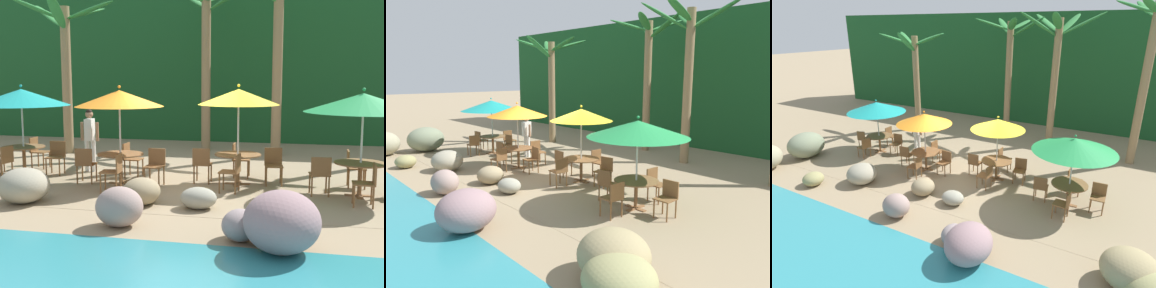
# 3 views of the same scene
# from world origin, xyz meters

# --- Properties ---
(ground_plane) EXTENTS (120.00, 120.00, 0.00)m
(ground_plane) POSITION_xyz_m (0.00, 0.00, 0.00)
(ground_plane) COLOR #937F60
(terrace_deck) EXTENTS (18.00, 5.20, 0.01)m
(terrace_deck) POSITION_xyz_m (0.00, 0.00, 0.00)
(terrace_deck) COLOR #937F60
(terrace_deck) RESTS_ON ground
(foliage_backdrop) EXTENTS (28.00, 2.40, 6.00)m
(foliage_backdrop) POSITION_xyz_m (0.00, 9.00, 3.00)
(foliage_backdrop) COLOR #194C23
(foliage_backdrop) RESTS_ON ground
(rock_seawall) EXTENTS (15.67, 3.79, 1.06)m
(rock_seawall) POSITION_xyz_m (-2.03, -2.92, 0.43)
(rock_seawall) COLOR gray
(rock_seawall) RESTS_ON ground
(umbrella_teal) EXTENTS (2.49, 2.49, 2.36)m
(umbrella_teal) POSITION_xyz_m (-4.44, 0.30, 2.03)
(umbrella_teal) COLOR silver
(umbrella_teal) RESTS_ON ground
(dining_table_teal) EXTENTS (1.10, 1.10, 0.74)m
(dining_table_teal) POSITION_xyz_m (-4.44, 0.30, 0.61)
(dining_table_teal) COLOR brown
(dining_table_teal) RESTS_ON ground
(chair_teal_seaward) EXTENTS (0.47, 0.47, 0.87)m
(chair_teal_seaward) POSITION_xyz_m (-3.61, 0.49, 0.51)
(chair_teal_seaward) COLOR brown
(chair_teal_seaward) RESTS_ON ground
(chair_teal_inland) EXTENTS (0.43, 0.43, 0.87)m
(chair_teal_inland) POSITION_xyz_m (-4.54, 1.15, 0.51)
(chair_teal_inland) COLOR brown
(chair_teal_inland) RESTS_ON ground
(chair_teal_left) EXTENTS (0.46, 0.46, 0.87)m
(chair_teal_left) POSITION_xyz_m (-5.28, 0.13, 0.51)
(chair_teal_left) COLOR brown
(chair_teal_left) RESTS_ON ground
(chair_teal_right) EXTENTS (0.48, 0.47, 0.87)m
(chair_teal_right) POSITION_xyz_m (-4.47, -0.55, 0.51)
(chair_teal_right) COLOR brown
(chair_teal_right) RESTS_ON ground
(umbrella_orange) EXTENTS (2.09, 2.09, 2.36)m
(umbrella_orange) POSITION_xyz_m (-1.52, -0.27, 2.05)
(umbrella_orange) COLOR silver
(umbrella_orange) RESTS_ON ground
(dining_table_orange) EXTENTS (1.10, 1.10, 0.74)m
(dining_table_orange) POSITION_xyz_m (-1.52, -0.27, 0.61)
(dining_table_orange) COLOR brown
(dining_table_orange) RESTS_ON ground
(chair_orange_seaward) EXTENTS (0.44, 0.45, 0.87)m
(chair_orange_seaward) POSITION_xyz_m (-0.66, -0.23, 0.51)
(chair_orange_seaward) COLOR brown
(chair_orange_seaward) RESTS_ON ground
(chair_orange_inland) EXTENTS (0.44, 0.43, 0.87)m
(chair_orange_inland) POSITION_xyz_m (-1.58, 0.58, 0.51)
(chair_orange_inland) COLOR brown
(chair_orange_inland) RESTS_ON ground
(chair_orange_left) EXTENTS (0.45, 0.46, 0.87)m
(chair_orange_left) POSITION_xyz_m (-2.36, -0.43, 0.51)
(chair_orange_left) COLOR brown
(chair_orange_left) RESTS_ON ground
(chair_orange_right) EXTENTS (0.47, 0.46, 0.87)m
(chair_orange_right) POSITION_xyz_m (-1.35, -1.11, 0.51)
(chair_orange_right) COLOR brown
(chair_orange_right) RESTS_ON ground
(umbrella_yellow) EXTENTS (1.91, 1.91, 2.39)m
(umbrella_yellow) POSITION_xyz_m (1.23, 0.28, 2.09)
(umbrella_yellow) COLOR silver
(umbrella_yellow) RESTS_ON ground
(dining_table_yellow) EXTENTS (1.10, 1.10, 0.74)m
(dining_table_yellow) POSITION_xyz_m (1.23, 0.28, 0.61)
(dining_table_yellow) COLOR brown
(dining_table_yellow) RESTS_ON ground
(chair_yellow_seaward) EXTENTS (0.47, 0.48, 0.87)m
(chair_yellow_seaward) POSITION_xyz_m (2.06, 0.47, 0.51)
(chair_yellow_seaward) COLOR brown
(chair_yellow_seaward) RESTS_ON ground
(chair_yellow_inland) EXTENTS (0.43, 0.42, 0.87)m
(chair_yellow_inland) POSITION_xyz_m (1.13, 1.13, 0.51)
(chair_yellow_inland) COLOR brown
(chair_yellow_inland) RESTS_ON ground
(chair_yellow_left) EXTENTS (0.42, 0.43, 0.87)m
(chair_yellow_left) POSITION_xyz_m (0.38, 0.18, 0.51)
(chair_yellow_left) COLOR brown
(chair_yellow_left) RESTS_ON ground
(chair_yellow_right) EXTENTS (0.47, 0.46, 0.87)m
(chair_yellow_right) POSITION_xyz_m (1.24, -0.58, 0.51)
(chair_yellow_right) COLOR brown
(chair_yellow_right) RESTS_ON ground
(umbrella_green) EXTENTS (2.48, 2.48, 2.33)m
(umbrella_green) POSITION_xyz_m (3.93, -0.32, 2.01)
(umbrella_green) COLOR silver
(umbrella_green) RESTS_ON ground
(dining_table_green) EXTENTS (1.10, 1.10, 0.74)m
(dining_table_green) POSITION_xyz_m (3.93, -0.32, 0.61)
(dining_table_green) COLOR brown
(dining_table_green) RESTS_ON ground
(chair_green_seaward) EXTENTS (0.43, 0.44, 0.87)m
(chair_green_seaward) POSITION_xyz_m (4.78, -0.20, 0.51)
(chair_green_seaward) COLOR brown
(chair_green_seaward) RESTS_ON ground
(chair_green_inland) EXTENTS (0.44, 0.43, 0.87)m
(chair_green_inland) POSITION_xyz_m (3.87, 0.53, 0.51)
(chair_green_inland) COLOR brown
(chair_green_inland) RESTS_ON ground
(chair_green_left) EXTENTS (0.46, 0.47, 0.87)m
(chair_green_left) POSITION_xyz_m (3.10, -0.50, 0.51)
(chair_green_left) COLOR brown
(chair_green_left) RESTS_ON ground
(chair_green_right) EXTENTS (0.44, 0.44, 0.87)m
(chair_green_right) POSITION_xyz_m (3.99, -1.17, 0.51)
(chair_green_right) COLOR brown
(chair_green_right) RESTS_ON ground
(palm_tree_nearest) EXTENTS (3.26, 3.26, 5.07)m
(palm_tree_nearest) POSITION_xyz_m (-4.95, 3.85, 3.38)
(palm_tree_nearest) COLOR olive
(palm_tree_nearest) RESTS_ON ground
(palm_tree_second) EXTENTS (3.25, 3.31, 5.74)m
(palm_tree_second) POSITION_xyz_m (-0.57, 5.73, 3.79)
(palm_tree_second) COLOR olive
(palm_tree_second) RESTS_ON ground
(palm_tree_third) EXTENTS (3.35, 3.72, 5.90)m
(palm_tree_third) POSITION_xyz_m (1.89, 4.94, 3.90)
(palm_tree_third) COLOR olive
(palm_tree_third) RESTS_ON ground
(palm_tree_fourth) EXTENTS (2.89, 2.70, 6.26)m
(palm_tree_fourth) POSITION_xyz_m (5.44, 4.29, 4.13)
(palm_tree_fourth) COLOR olive
(palm_tree_fourth) RESTS_ON ground
(waiter_in_white) EXTENTS (0.52, 0.36, 1.70)m
(waiter_in_white) POSITION_xyz_m (-2.87, 0.99, 0.99)
(waiter_in_white) COLOR white
(waiter_in_white) RESTS_ON ground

